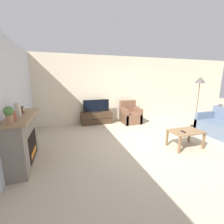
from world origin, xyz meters
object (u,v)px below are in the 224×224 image
(remote, at_px, (183,132))
(coffee_table, at_px, (186,133))
(floor_lamp, at_px, (200,83))
(mantel_vase_centre_left, at_px, (18,110))
(mantel_vase_left, at_px, (13,115))
(mantel_clock, at_px, (22,110))
(fireplace, at_px, (23,139))
(armchair, at_px, (130,116))
(tv_stand, at_px, (97,118))
(potted_plant, at_px, (9,114))
(tv, at_px, (96,106))

(remote, bearing_deg, coffee_table, 20.76)
(floor_lamp, bearing_deg, mantel_vase_centre_left, -170.15)
(mantel_vase_left, xyz_separation_m, mantel_clock, (0.00, 0.60, -0.02))
(floor_lamp, bearing_deg, fireplace, -171.29)
(mantel_vase_centre_left, distance_m, mantel_clock, 0.27)
(fireplace, bearing_deg, mantel_vase_left, -87.86)
(armchair, bearing_deg, tv_stand, 168.76)
(potted_plant, bearing_deg, floor_lamp, 14.94)
(potted_plant, distance_m, floor_lamp, 5.82)
(mantel_clock, height_order, floor_lamp, floor_lamp)
(floor_lamp, bearing_deg, tv, 156.77)
(fireplace, bearing_deg, tv_stand, 48.49)
(mantel_vase_left, relative_size, tv_stand, 0.17)
(remote, bearing_deg, tv_stand, 122.05)
(coffee_table, distance_m, floor_lamp, 2.52)
(armchair, xyz_separation_m, remote, (0.27, -2.61, 0.18))
(mantel_vase_centre_left, bearing_deg, remote, -5.95)
(mantel_clock, bearing_deg, floor_lamp, 7.24)
(potted_plant, relative_size, coffee_table, 0.34)
(mantel_vase_left, relative_size, remote, 1.39)
(mantel_clock, relative_size, coffee_table, 0.18)
(mantel_clock, xyz_separation_m, coffee_table, (3.86, -0.61, -0.76))
(armchair, relative_size, coffee_table, 1.06)
(mantel_vase_left, height_order, armchair, mantel_vase_left)
(tv, height_order, coffee_table, tv)
(tv_stand, xyz_separation_m, armchair, (1.37, -0.27, 0.05))
(mantel_vase_left, height_order, mantel_clock, mantel_vase_left)
(fireplace, bearing_deg, potted_plant, -88.49)
(mantel_vase_left, bearing_deg, coffee_table, -0.13)
(fireplace, height_order, remote, fireplace)
(fireplace, height_order, mantel_vase_centre_left, mantel_vase_centre_left)
(potted_plant, bearing_deg, mantel_vase_left, 90.00)
(potted_plant, bearing_deg, mantel_vase_centre_left, 90.00)
(coffee_table, bearing_deg, potted_plant, -177.35)
(tv_stand, distance_m, armchair, 1.39)
(mantel_vase_centre_left, height_order, armchair, mantel_vase_centre_left)
(remote, bearing_deg, potted_plant, -175.54)
(mantel_vase_left, bearing_deg, fireplace, 92.14)
(mantel_vase_centre_left, height_order, mantel_clock, mantel_vase_centre_left)
(mantel_vase_centre_left, xyz_separation_m, coffee_table, (3.86, -0.35, -0.82))
(fireplace, xyz_separation_m, armchair, (3.47, 2.11, -0.26))
(coffee_table, bearing_deg, armchair, 98.94)
(mantel_vase_centre_left, bearing_deg, mantel_vase_left, -90.00)
(mantel_vase_left, bearing_deg, tv, 53.53)
(tv, relative_size, remote, 6.85)
(floor_lamp, bearing_deg, potted_plant, -165.06)
(mantel_vase_left, bearing_deg, floor_lamp, 13.15)
(mantel_vase_left, relative_size, floor_lamp, 0.11)
(potted_plant, bearing_deg, remote, 2.07)
(mantel_clock, bearing_deg, coffee_table, -8.94)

